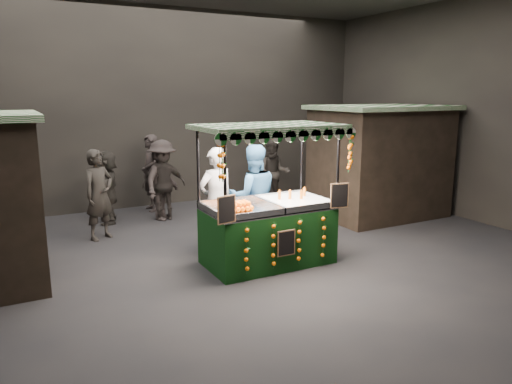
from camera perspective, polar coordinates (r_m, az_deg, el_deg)
ground at (r=8.32m, az=-1.93°, el=-8.52°), size 12.00×12.00×0.00m
market_hall at (r=7.82m, az=-2.11°, el=15.41°), size 12.10×10.10×5.05m
neighbour_stall_right at (r=11.66m, az=14.49°, el=3.64°), size 3.00×2.20×2.60m
juice_stall at (r=8.11m, az=1.62°, el=-3.60°), size 2.46×1.44×2.38m
vendor_grey at (r=8.63m, az=-4.81°, el=-1.07°), size 0.79×0.60×1.95m
vendor_blue at (r=8.91m, az=-0.35°, el=-0.58°), size 1.11×0.96×1.96m
shopper_0 at (r=9.96m, az=-18.23°, el=-0.30°), size 0.79×0.70×1.81m
shopper_1 at (r=12.20m, az=2.13°, el=2.24°), size 1.04×0.96×1.73m
shopper_2 at (r=11.11m, az=-10.93°, el=0.86°), size 1.02×0.57×1.64m
shopper_3 at (r=11.12m, az=-11.10°, el=1.39°), size 1.33×1.32×1.84m
shopper_5 at (r=12.26m, az=12.76°, el=1.88°), size 1.16×1.61×1.68m
shopper_6 at (r=12.05m, az=-12.45°, el=2.23°), size 0.48×0.71×1.89m
shopper_7 at (r=11.17m, az=-17.38°, el=0.59°), size 0.83×1.60×1.64m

